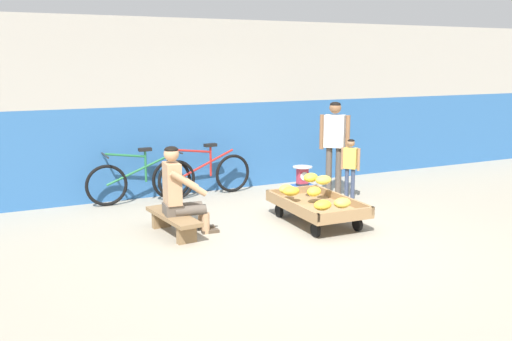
# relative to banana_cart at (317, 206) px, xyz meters

# --- Properties ---
(ground_plane) EXTENTS (80.00, 80.00, 0.00)m
(ground_plane) POSITION_rel_banana_cart_xyz_m (-0.62, -0.71, -0.24)
(ground_plane) COLOR gray
(back_wall) EXTENTS (16.00, 0.30, 2.84)m
(back_wall) POSITION_rel_banana_cart_xyz_m (-0.62, 2.61, 1.18)
(back_wall) COLOR #2D609E
(back_wall) RESTS_ON ground
(banana_cart) EXTENTS (0.88, 1.46, 0.36)m
(banana_cart) POSITION_rel_banana_cart_xyz_m (0.00, 0.00, 0.00)
(banana_cart) COLOR #99754C
(banana_cart) RESTS_ON ground
(banana_pile) EXTENTS (0.74, 1.24, 0.27)m
(banana_pile) POSITION_rel_banana_cart_xyz_m (-0.06, 0.02, 0.22)
(banana_pile) COLOR yellow
(banana_pile) RESTS_ON banana_cart
(low_bench) EXTENTS (0.42, 1.13, 0.27)m
(low_bench) POSITION_rel_banana_cart_xyz_m (-1.90, 0.37, -0.04)
(low_bench) COLOR olive
(low_bench) RESTS_ON ground
(vendor_seated) EXTENTS (0.70, 0.51, 1.14)m
(vendor_seated) POSITION_rel_banana_cart_xyz_m (-1.81, 0.37, 0.33)
(vendor_seated) COLOR tan
(vendor_seated) RESTS_ON ground
(plastic_crate) EXTENTS (0.36, 0.28, 0.30)m
(plastic_crate) POSITION_rel_banana_cart_xyz_m (0.36, 1.00, -0.09)
(plastic_crate) COLOR #234CA8
(plastic_crate) RESTS_ON ground
(weighing_scale) EXTENTS (0.30, 0.30, 0.29)m
(weighing_scale) POSITION_rel_banana_cart_xyz_m (0.36, 1.00, 0.21)
(weighing_scale) COLOR #28282D
(weighing_scale) RESTS_ON plastic_crate
(bicycle_near_left) EXTENTS (1.66, 0.48, 0.86)m
(bicycle_near_left) POSITION_rel_banana_cart_xyz_m (-1.85, 2.20, 0.11)
(bicycle_near_left) COLOR black
(bicycle_near_left) RESTS_ON ground
(bicycle_far_left) EXTENTS (1.66, 0.48, 0.86)m
(bicycle_far_left) POSITION_rel_banana_cart_xyz_m (-0.78, 2.17, 0.11)
(bicycle_far_left) COLOR black
(bicycle_far_left) RESTS_ON ground
(customer_adult) EXTENTS (0.37, 0.37, 1.53)m
(customer_adult) POSITION_rel_banana_cart_xyz_m (1.12, 1.28, 0.71)
(customer_adult) COLOR brown
(customer_adult) RESTS_ON ground
(customer_child) EXTENTS (0.22, 0.25, 0.97)m
(customer_child) POSITION_rel_banana_cart_xyz_m (1.19, 0.93, 0.36)
(customer_child) COLOR #38425B
(customer_child) RESTS_ON ground
(shopping_bag) EXTENTS (0.18, 0.12, 0.24)m
(shopping_bag) POSITION_rel_banana_cart_xyz_m (0.23, 0.65, -0.12)
(shopping_bag) COLOR #3370B7
(shopping_bag) RESTS_ON ground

